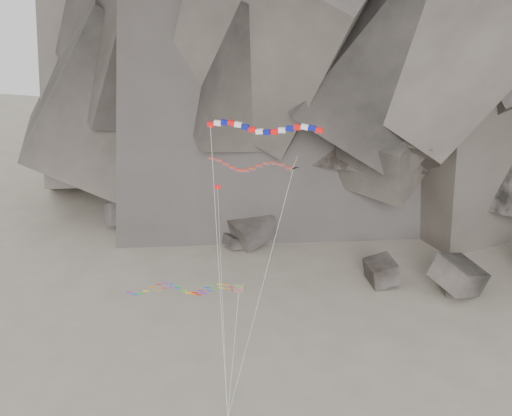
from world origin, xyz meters
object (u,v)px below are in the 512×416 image
(banner_kite, at_px, (263,130))
(parafoil_kite, at_px, (179,288))
(pennant_kite, at_px, (220,241))
(delta_kite, at_px, (246,164))

(banner_kite, height_order, parafoil_kite, banner_kite)
(pennant_kite, bearing_deg, delta_kite, 36.79)
(delta_kite, bearing_deg, banner_kite, 16.40)
(banner_kite, relative_size, parafoil_kite, 2.18)
(delta_kite, xyz_separation_m, banner_kite, (1.46, 0.36, 3.26))
(banner_kite, distance_m, parafoil_kite, 17.57)
(delta_kite, distance_m, parafoil_kite, 14.00)
(delta_kite, distance_m, banner_kite, 3.59)
(banner_kite, xyz_separation_m, parafoil_kite, (-7.55, -3.15, -15.55))
(delta_kite, relative_size, banner_kite, 0.90)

